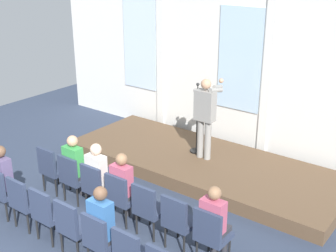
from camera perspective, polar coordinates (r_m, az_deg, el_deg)
The scene contains 22 objects.
rear_partition at distance 10.13m, azimuth 9.34°, elevation 8.56°, with size 10.79×0.14×4.37m.
stage_platform at distance 9.65m, azimuth 4.45°, elevation -4.80°, with size 5.96×2.25×0.27m, color brown.
speaker at distance 9.25m, azimuth 4.72°, elevation 1.65°, with size 0.52×0.69×1.72m.
mic_stand at distance 9.76m, azimuth 3.63°, elevation -1.43°, with size 0.28×0.28×1.56m.
chair_r0_c0 at distance 8.87m, azimuth -14.44°, elevation -5.04°, with size 0.46×0.44×0.94m.
chair_r0_c1 at distance 8.45m, azimuth -11.89°, elevation -6.17°, with size 0.46×0.44×0.94m.
audience_r0_c1 at distance 8.41m, azimuth -11.57°, elevation -4.81°, with size 0.36×0.39×1.31m.
chair_r0_c2 at distance 8.05m, azimuth -9.07°, elevation -7.41°, with size 0.46×0.44×0.94m.
audience_r0_c2 at distance 8.01m, azimuth -8.73°, elevation -5.98°, with size 0.36×0.39×1.31m.
chair_r0_c3 at distance 7.68m, azimuth -5.95°, elevation -8.74°, with size 0.46×0.44×0.94m.
audience_r0_c3 at distance 7.65m, azimuth -5.58°, elevation -7.31°, with size 0.36×0.39×1.29m.
chair_r0_c4 at distance 7.34m, azimuth -2.51°, elevation -10.17°, with size 0.46×0.44×0.94m.
chair_r0_c5 at distance 7.04m, azimuth 1.30°, elevation -11.70°, with size 0.46×0.44×0.94m.
chair_r0_c6 at distance 6.77m, azimuth 5.47°, elevation -13.30°, with size 0.46×0.44×0.94m.
audience_r0_c6 at distance 6.73m, azimuth 5.91°, elevation -11.73°, with size 0.36×0.39×1.27m.
chair_r1_c0 at distance 8.34m, azimuth -20.16°, elevation -7.50°, with size 0.46×0.44×0.94m.
audience_r1_c0 at distance 8.28m, azimuth -19.87°, elevation -6.07°, with size 0.36×0.39×1.33m.
chair_r1_c1 at distance 7.89m, azimuth -17.75°, elevation -8.88°, with size 0.46×0.44×0.94m.
chair_r1_c2 at distance 7.47m, azimuth -15.03°, elevation -10.39°, with size 0.46×0.44×0.94m.
chair_r1_c3 at distance 7.06m, azimuth -11.97°, elevation -12.06°, with size 0.46×0.44×0.94m.
chair_r1_c4 at distance 6.69m, azimuth -8.51°, elevation -13.88°, with size 0.46×0.44×0.94m.
audience_r1_c4 at distance 6.62m, azimuth -8.11°, elevation -12.08°, with size 0.36×0.39×1.35m.
Camera 1 is at (4.62, -3.24, 4.36)m, focal length 48.26 mm.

